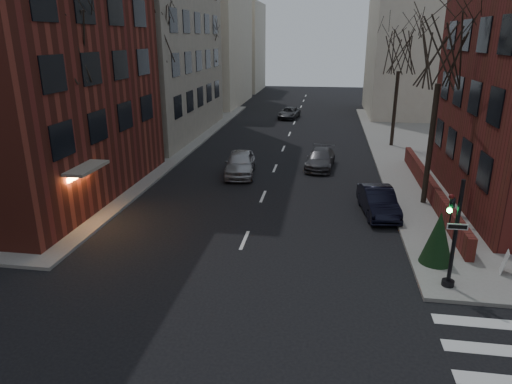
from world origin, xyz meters
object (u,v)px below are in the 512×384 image
tree_right_a (442,51)px  car_lane_far (289,113)px  streetlamp_far (218,81)px  parked_sedan (378,201)px  tree_left_a (62,41)px  sandwich_board (509,262)px  tree_left_b (155,33)px  tree_right_b (400,52)px  car_lane_gray (320,159)px  evergreen_shrub (438,238)px  tree_left_c (207,44)px  car_lane_silver (240,163)px  traffic_signal (452,241)px  streetlamp_near (147,109)px

tree_right_a → car_lane_far: bearing=109.7°
streetlamp_far → parked_sedan: (14.40, -25.81, -3.54)m
tree_left_a → sandwich_board: tree_left_a is taller
tree_left_b → tree_right_b: (17.60, 6.00, -1.33)m
car_lane_gray → evergreen_shrub: size_ratio=2.07×
tree_left_c → sandwich_board: tree_left_c is taller
car_lane_silver → evergreen_shrub: 15.12m
tree_left_b → streetlamp_far: tree_left_b is taller
tree_left_b → traffic_signal: bearing=-45.5°
tree_left_b → parked_sedan: bearing=-33.2°
tree_left_b → car_lane_far: 22.03m
tree_left_a → streetlamp_near: size_ratio=1.63×
traffic_signal → parked_sedan: 7.50m
traffic_signal → car_lane_far: traffic_signal is taller
tree_left_b → tree_right_b: bearing=18.8°
tree_left_a → evergreen_shrub: (16.73, -3.20, -7.25)m
tree_right_b → streetlamp_near: 20.01m
tree_left_a → streetlamp_near: bearing=85.7°
tree_left_c → car_lane_far: tree_left_c is taller
tree_left_b → streetlamp_near: (0.60, -4.00, -4.68)m
tree_right_b → car_lane_silver: bearing=-137.8°
tree_right_a → car_lane_far: size_ratio=2.27×
tree_left_a → streetlamp_far: bearing=88.8°
parked_sedan → car_lane_far: bearing=96.6°
tree_left_b → tree_right_b: tree_left_b is taller
tree_left_c → traffic_signal: bearing=-61.6°
parked_sedan → evergreen_shrub: evergreen_shrub is taller
streetlamp_near → evergreen_shrub: streetlamp_near is taller
tree_left_b → sandwich_board: 26.21m
tree_right_a → parked_sedan: 7.99m
tree_left_b → car_lane_gray: (11.89, -1.39, -8.27)m
tree_right_b → car_lane_gray: (-5.71, -7.39, -6.94)m
car_lane_gray → car_lane_far: (-3.89, 20.16, -0.05)m
sandwich_board → parked_sedan: bearing=139.7°
traffic_signal → tree_left_b: (-16.74, 17.01, 7.00)m
streetlamp_near → streetlamp_far: size_ratio=1.00×
tree_left_b → car_lane_silver: 11.22m
tree_left_c → streetlamp_far: (0.60, 2.00, -3.79)m
sandwich_board → car_lane_gray: bearing=131.0°
tree_left_a → car_lane_gray: (11.89, 10.61, -7.83)m
tree_left_a → tree_right_a: size_ratio=1.06×
tree_right_b → tree_left_b: bearing=-161.2°
evergreen_shrub → car_lane_far: bearing=104.4°
car_lane_silver → tree_right_b: bearing=35.9°
tree_left_b → tree_left_c: (0.00, 14.00, -0.88)m
parked_sedan → evergreen_shrub: size_ratio=1.98×
tree_left_a → sandwich_board: (19.27, -3.70, -7.87)m
parked_sedan → car_lane_gray: (-3.11, 8.42, -0.05)m
parked_sedan → car_lane_silver: size_ratio=0.91×
tree_right_b → streetlamp_near: tree_right_b is taller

